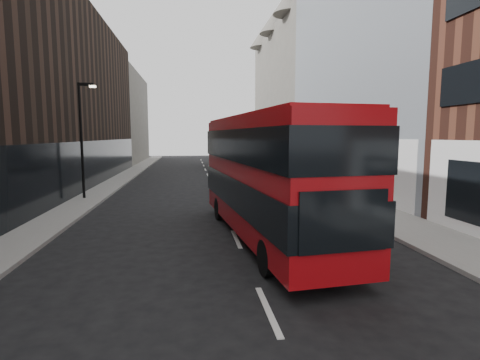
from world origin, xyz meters
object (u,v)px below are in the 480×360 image
object	(u,v)px
street_lamp	(82,132)
red_bus	(267,172)
car_a	(263,191)
car_b	(231,181)
grey_bus	(224,151)
car_c	(249,175)

from	to	relation	value
street_lamp	red_bus	world-z (taller)	street_lamp
car_a	street_lamp	bearing A→B (deg)	164.46
red_bus	car_b	bearing A→B (deg)	83.87
street_lamp	grey_bus	xyz separation A→B (m)	(10.83, 24.12, -2.18)
grey_bus	car_a	distance (m)	25.95
car_b	grey_bus	bearing A→B (deg)	81.26
grey_bus	street_lamp	bearing A→B (deg)	-111.03
street_lamp	red_bus	xyz separation A→B (m)	(9.39, -10.11, -1.56)
street_lamp	car_c	world-z (taller)	street_lamp
street_lamp	grey_bus	bearing A→B (deg)	65.81
car_a	car_c	size ratio (longest dim) A/B	0.77
red_bus	car_c	bearing A→B (deg)	77.18
grey_bus	red_bus	bearing A→B (deg)	-89.25
car_a	car_b	size ratio (longest dim) A/B	0.88
grey_bus	car_c	bearing A→B (deg)	-85.13
grey_bus	car_a	xyz separation A→B (m)	(0.03, -25.91, -1.38)
car_b	car_c	bearing A→B (deg)	57.25
red_bus	car_a	bearing A→B (deg)	73.78
red_bus	car_c	xyz separation A→B (m)	(1.96, 16.80, -1.94)
grey_bus	car_c	xyz separation A→B (m)	(0.52, -17.42, -1.32)
street_lamp	car_a	distance (m)	11.57
red_bus	car_a	world-z (taller)	red_bus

